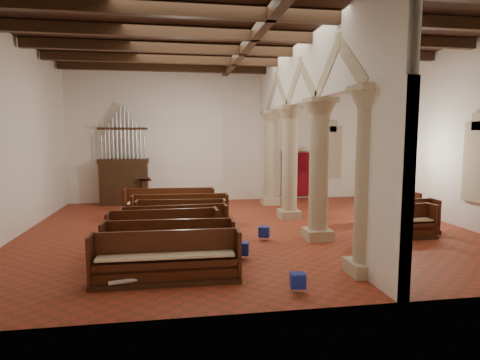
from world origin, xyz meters
The scene contains 31 objects.
floor centered at (0.00, 0.00, 0.00)m, with size 14.00×14.00×0.00m, color maroon.
ceiling centered at (0.00, 0.00, 6.00)m, with size 14.00×14.00×0.00m, color black.
wall_back centered at (0.00, 6.00, 3.00)m, with size 14.00×0.02×6.00m, color white.
wall_front centered at (0.00, -6.00, 3.00)m, with size 14.00×0.02×6.00m, color white.
wall_left centered at (-7.00, 0.00, 3.00)m, with size 0.02×12.00×6.00m, color white.
wall_right centered at (7.00, 0.00, 3.00)m, with size 0.02×12.00×6.00m, color white.
ceiling_beams centered at (0.00, 0.00, 5.82)m, with size 13.80×11.80×0.30m, color #372111, non-canonical shape.
arcade centered at (1.80, 0.00, 3.56)m, with size 0.90×11.90×6.00m.
window_right_a centered at (6.98, -1.50, 2.20)m, with size 0.03×1.00×2.20m, color #316E5A.
window_right_b centered at (6.98, 2.50, 2.20)m, with size 0.03×1.00×2.20m, color #316E5A.
window_back centered at (5.00, 5.98, 2.20)m, with size 1.00×0.03×2.20m, color #316E5A.
pipe_organ centered at (-4.50, 5.50, 1.37)m, with size 2.10×0.85×4.40m.
lectern centered at (-3.58, 4.99, 0.52)m, with size 0.57×0.58×1.26m.
dossal_curtain centered at (3.50, 5.92, 1.17)m, with size 1.80×0.07×2.17m.
processional_banner centered at (4.01, 4.61, 0.83)m, with size 0.61×0.78×2.66m.
hymnal_box_a centered at (0.03, -5.25, 0.24)m, with size 0.29×0.23×0.29m, color navy.
hymnal_box_b centered at (-0.68, -2.99, 0.26)m, with size 0.31×0.25×0.31m, color navy.
hymnal_box_c centered at (0.23, -1.38, 0.25)m, with size 0.30×0.25×0.30m, color navy.
tube_heater_a centered at (-3.18, -4.52, 0.16)m, with size 0.09×0.09×0.87m, color white.
tube_heater_b centered at (-1.60, -3.85, 0.16)m, with size 0.09×0.09×0.88m, color silver.
nave_pew_0 centered at (-2.48, -4.28, 0.35)m, with size 3.06×0.74×1.05m.
nave_pew_1 centered at (-2.44, -3.28, 0.35)m, with size 3.04×0.84×1.07m.
nave_pew_2 centered at (-2.61, -2.08, 0.36)m, with size 2.85×0.82×1.10m.
nave_pew_3 centered at (-2.32, -1.13, 0.34)m, with size 3.02×0.83×1.03m.
nave_pew_4 centered at (-2.13, -0.14, 0.34)m, with size 2.80×0.87×1.03m.
nave_pew_5 centered at (-2.13, 1.01, 0.34)m, with size 3.22×0.73×1.03m.
nave_pew_6 centered at (-2.51, 2.11, 0.36)m, with size 3.26×0.89×1.10m.
nave_pew_7 centered at (-2.40, 2.92, 0.32)m, with size 2.58×0.77×0.98m.
aisle_pew_0 centered at (4.33, -1.77, 0.34)m, with size 1.92×0.72×1.00m.
aisle_pew_1 centered at (4.91, -1.14, 0.35)m, with size 1.80×0.73×1.03m.
aisle_pew_2 centered at (4.88, 0.02, 0.36)m, with size 2.04×0.77×1.08m.
Camera 1 is at (-2.26, -12.45, 3.04)m, focal length 30.00 mm.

